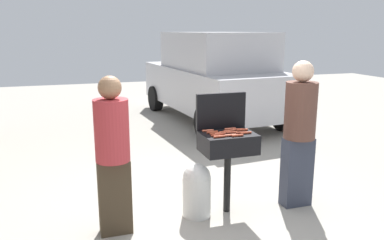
{
  "coord_description": "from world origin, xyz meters",
  "views": [
    {
      "loc": [
        -1.47,
        -3.91,
        2.06
      ],
      "look_at": [
        -0.04,
        0.5,
        1.0
      ],
      "focal_mm": 36.69,
      "sensor_mm": 36.0,
      "label": 1
    }
  ],
  "objects_px": {
    "hot_dog_2": "(246,133)",
    "hot_dog_7": "(212,132)",
    "person_right": "(299,129)",
    "parked_minivan": "(214,76)",
    "person_left": "(113,151)",
    "hot_dog_13": "(230,135)",
    "hot_dog_5": "(219,137)",
    "hot_dog_10": "(208,131)",
    "propane_tank": "(197,189)",
    "hot_dog_9": "(241,132)",
    "hot_dog_1": "(242,130)",
    "hot_dog_6": "(217,135)",
    "hot_dog_8": "(230,129)",
    "hot_dog_12": "(238,130)",
    "hot_dog_0": "(225,132)",
    "hot_dog_15": "(216,133)",
    "hot_dog_4": "(232,132)",
    "hot_dog_11": "(220,134)",
    "hot_dog_14": "(238,135)",
    "bbq_grill": "(228,146)",
    "hot_dog_3": "(229,131)"
  },
  "relations": [
    {
      "from": "hot_dog_14",
      "to": "propane_tank",
      "type": "bearing_deg",
      "value": 158.79
    },
    {
      "from": "person_left",
      "to": "hot_dog_13",
      "type": "bearing_deg",
      "value": 11.53
    },
    {
      "from": "bbq_grill",
      "to": "hot_dog_6",
      "type": "relative_size",
      "value": 7.23
    },
    {
      "from": "hot_dog_9",
      "to": "person_right",
      "type": "xyz_separation_m",
      "value": [
        0.73,
        -0.03,
        -0.01
      ]
    },
    {
      "from": "bbq_grill",
      "to": "person_left",
      "type": "relative_size",
      "value": 0.57
    },
    {
      "from": "hot_dog_5",
      "to": "hot_dog_9",
      "type": "height_order",
      "value": "same"
    },
    {
      "from": "hot_dog_2",
      "to": "hot_dog_7",
      "type": "distance_m",
      "value": 0.37
    },
    {
      "from": "bbq_grill",
      "to": "hot_dog_10",
      "type": "bearing_deg",
      "value": 145.94
    },
    {
      "from": "hot_dog_5",
      "to": "hot_dog_10",
      "type": "distance_m",
      "value": 0.28
    },
    {
      "from": "hot_dog_6",
      "to": "hot_dog_13",
      "type": "xyz_separation_m",
      "value": [
        0.14,
        -0.05,
        0.0
      ]
    },
    {
      "from": "hot_dog_1",
      "to": "hot_dog_10",
      "type": "distance_m",
      "value": 0.39
    },
    {
      "from": "bbq_grill",
      "to": "hot_dog_1",
      "type": "xyz_separation_m",
      "value": [
        0.19,
        0.04,
        0.16
      ]
    },
    {
      "from": "hot_dog_4",
      "to": "hot_dog_11",
      "type": "xyz_separation_m",
      "value": [
        -0.15,
        -0.02,
        0.0
      ]
    },
    {
      "from": "hot_dog_5",
      "to": "bbq_grill",
      "type": "bearing_deg",
      "value": 42.08
    },
    {
      "from": "hot_dog_11",
      "to": "hot_dog_14",
      "type": "xyz_separation_m",
      "value": [
        0.15,
        -0.12,
        0.0
      ]
    },
    {
      "from": "hot_dog_1",
      "to": "hot_dog_4",
      "type": "bearing_deg",
      "value": -158.46
    },
    {
      "from": "hot_dog_3",
      "to": "person_right",
      "type": "height_order",
      "value": "person_right"
    },
    {
      "from": "hot_dog_7",
      "to": "hot_dog_8",
      "type": "height_order",
      "value": "same"
    },
    {
      "from": "hot_dog_11",
      "to": "hot_dog_12",
      "type": "distance_m",
      "value": 0.29
    },
    {
      "from": "hot_dog_0",
      "to": "hot_dog_8",
      "type": "bearing_deg",
      "value": 45.91
    },
    {
      "from": "hot_dog_2",
      "to": "hot_dog_13",
      "type": "distance_m",
      "value": 0.21
    },
    {
      "from": "bbq_grill",
      "to": "hot_dog_12",
      "type": "height_order",
      "value": "hot_dog_12"
    },
    {
      "from": "bbq_grill",
      "to": "hot_dog_8",
      "type": "distance_m",
      "value": 0.22
    },
    {
      "from": "hot_dog_2",
      "to": "hot_dog_1",
      "type": "bearing_deg",
      "value": 81.85
    },
    {
      "from": "hot_dog_1",
      "to": "hot_dog_5",
      "type": "xyz_separation_m",
      "value": [
        -0.36,
        -0.19,
        0.0
      ]
    },
    {
      "from": "hot_dog_6",
      "to": "hot_dog_7",
      "type": "distance_m",
      "value": 0.13
    },
    {
      "from": "person_right",
      "to": "parked_minivan",
      "type": "height_order",
      "value": "parked_minivan"
    },
    {
      "from": "hot_dog_6",
      "to": "hot_dog_15",
      "type": "distance_m",
      "value": 0.07
    },
    {
      "from": "hot_dog_12",
      "to": "hot_dog_15",
      "type": "height_order",
      "value": "same"
    },
    {
      "from": "propane_tank",
      "to": "hot_dog_1",
      "type": "bearing_deg",
      "value": 4.47
    },
    {
      "from": "hot_dog_1",
      "to": "hot_dog_8",
      "type": "xyz_separation_m",
      "value": [
        -0.11,
        0.09,
        0.0
      ]
    },
    {
      "from": "hot_dog_10",
      "to": "person_left",
      "type": "distance_m",
      "value": 1.13
    },
    {
      "from": "hot_dog_8",
      "to": "hot_dog_7",
      "type": "bearing_deg",
      "value": -163.05
    },
    {
      "from": "hot_dog_9",
      "to": "hot_dog_6",
      "type": "bearing_deg",
      "value": -176.41
    },
    {
      "from": "hot_dog_10",
      "to": "hot_dog_13",
      "type": "distance_m",
      "value": 0.31
    },
    {
      "from": "person_left",
      "to": "person_right",
      "type": "distance_m",
      "value": 2.15
    },
    {
      "from": "hot_dog_2",
      "to": "hot_dog_14",
      "type": "distance_m",
      "value": 0.15
    },
    {
      "from": "hot_dog_5",
      "to": "hot_dog_7",
      "type": "xyz_separation_m",
      "value": [
        -0.0,
        0.2,
        0.0
      ]
    },
    {
      "from": "hot_dog_7",
      "to": "hot_dog_4",
      "type": "bearing_deg",
      "value": -20.85
    },
    {
      "from": "hot_dog_8",
      "to": "person_right",
      "type": "height_order",
      "value": "person_right"
    },
    {
      "from": "hot_dog_15",
      "to": "hot_dog_13",
      "type": "bearing_deg",
      "value": -43.8
    },
    {
      "from": "propane_tank",
      "to": "person_right",
      "type": "xyz_separation_m",
      "value": [
        1.23,
        -0.09,
        0.62
      ]
    },
    {
      "from": "hot_dog_2",
      "to": "hot_dog_15",
      "type": "distance_m",
      "value": 0.34
    },
    {
      "from": "hot_dog_10",
      "to": "hot_dog_15",
      "type": "distance_m",
      "value": 0.15
    },
    {
      "from": "hot_dog_12",
      "to": "propane_tank",
      "type": "distance_m",
      "value": 0.82
    },
    {
      "from": "hot_dog_3",
      "to": "hot_dog_11",
      "type": "distance_m",
      "value": 0.17
    },
    {
      "from": "hot_dog_5",
      "to": "propane_tank",
      "type": "height_order",
      "value": "hot_dog_5"
    },
    {
      "from": "hot_dog_1",
      "to": "hot_dog_9",
      "type": "xyz_separation_m",
      "value": [
        -0.06,
        -0.1,
        0.0
      ]
    },
    {
      "from": "hot_dog_1",
      "to": "hot_dog_0",
      "type": "bearing_deg",
      "value": -171.86
    },
    {
      "from": "hot_dog_3",
      "to": "hot_dog_14",
      "type": "xyz_separation_m",
      "value": [
        0.01,
        -0.21,
        0.0
      ]
    }
  ]
}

